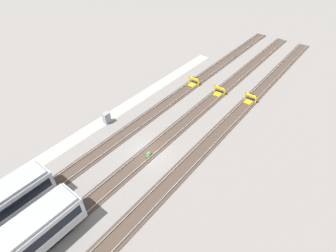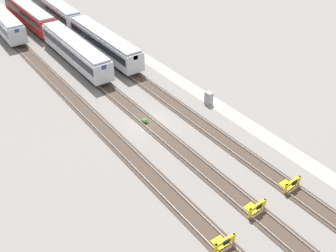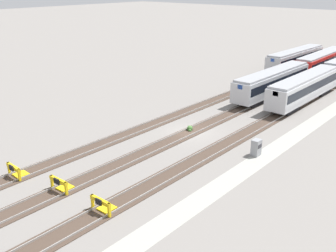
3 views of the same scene
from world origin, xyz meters
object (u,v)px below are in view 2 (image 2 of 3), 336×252
at_px(bumper_stop_near_inner_track, 255,208).
at_px(electrical_cabinet, 209,98).
at_px(subway_car_front_row_right_inner, 75,51).
at_px(weed_clump, 145,121).
at_px(subway_car_front_row_left_inner, 55,9).
at_px(bumper_stop_middle_track, 223,242).
at_px(subway_car_front_row_leftmost, 29,14).
at_px(bumper_stop_nearest_track, 290,184).
at_px(subway_car_front_row_centre, 104,43).
at_px(subway_car_front_row_rightmost, 2,20).

relative_size(bumper_stop_near_inner_track, electrical_cabinet, 1.25).
distance_m(subway_car_front_row_right_inner, weed_clump, 18.92).
distance_m(subway_car_front_row_left_inner, bumper_stop_middle_track, 56.77).
distance_m(bumper_stop_near_inner_track, bumper_stop_middle_track, 4.92).
distance_m(electrical_cabinet, weed_clump, 8.84).
distance_m(subway_car_front_row_left_inner, subway_car_front_row_right_inner, 19.51).
relative_size(subway_car_front_row_left_inner, bumper_stop_near_inner_track, 8.99).
relative_size(subway_car_front_row_left_inner, electrical_cabinet, 11.28).
bearing_deg(bumper_stop_middle_track, subway_car_front_row_left_inner, -9.71).
bearing_deg(subway_car_front_row_leftmost, bumper_stop_nearest_track, -175.02).
height_order(subway_car_front_row_right_inner, electrical_cabinet, subway_car_front_row_right_inner).
height_order(subway_car_front_row_centre, bumper_stop_middle_track, subway_car_front_row_centre).
xyz_separation_m(subway_car_front_row_right_inner, electrical_cabinet, (-19.98, -8.38, -1.24)).
height_order(subway_car_front_row_right_inner, subway_car_front_row_rightmost, same).
bearing_deg(subway_car_front_row_centre, subway_car_front_row_left_inner, -0.00).
relative_size(subway_car_front_row_centre, bumper_stop_near_inner_track, 8.97).
bearing_deg(subway_car_front_row_centre, weed_clump, 164.86).
xyz_separation_m(subway_car_front_row_centre, bumper_stop_middle_track, (-37.01, 9.57, -1.53)).
relative_size(subway_car_front_row_left_inner, subway_car_front_row_right_inner, 1.00).
height_order(bumper_stop_middle_track, electrical_cabinet, electrical_cabinet).
distance_m(bumper_stop_middle_track, weed_clump, 18.71).
bearing_deg(bumper_stop_nearest_track, bumper_stop_middle_track, 97.36).
bearing_deg(bumper_stop_middle_track, bumper_stop_near_inner_track, -77.20).
xyz_separation_m(subway_car_front_row_rightmost, bumper_stop_nearest_track, (-54.67, -9.60, -1.53)).
distance_m(subway_car_front_row_left_inner, bumper_stop_nearest_track, 54.71).
relative_size(bumper_stop_middle_track, electrical_cabinet, 1.25).
xyz_separation_m(subway_car_front_row_right_inner, weed_clump, (-18.84, 0.36, -1.80)).
height_order(subway_car_front_row_centre, bumper_stop_nearest_track, subway_car_front_row_centre).
xyz_separation_m(subway_car_front_row_leftmost, bumper_stop_nearest_track, (-54.85, -4.78, -1.53)).
bearing_deg(electrical_cabinet, subway_car_front_row_centre, 10.35).
distance_m(subway_car_front_row_left_inner, electrical_cabinet, 39.10).
height_order(subway_car_front_row_rightmost, bumper_stop_near_inner_track, subway_car_front_row_rightmost).
bearing_deg(subway_car_front_row_centre, subway_car_front_row_leftmost, 13.91).
distance_m(subway_car_front_row_centre, electrical_cabinet, 20.35).
bearing_deg(bumper_stop_middle_track, subway_car_front_row_leftmost, -4.93).
relative_size(bumper_stop_nearest_track, electrical_cabinet, 1.25).
bearing_deg(subway_car_front_row_leftmost, bumper_stop_near_inner_track, 179.95).
xyz_separation_m(subway_car_front_row_centre, bumper_stop_near_inner_track, (-35.92, 4.77, -1.53)).
bearing_deg(bumper_stop_near_inner_track, subway_car_front_row_rightmost, 4.98).
height_order(bumper_stop_nearest_track, bumper_stop_middle_track, same).
distance_m(subway_car_front_row_left_inner, subway_car_front_row_rightmost, 9.55).
distance_m(bumper_stop_near_inner_track, weed_clump, 17.09).
bearing_deg(bumper_stop_near_inner_track, electrical_cabinet, -27.86).
height_order(subway_car_front_row_left_inner, subway_car_front_row_rightmost, same).
height_order(subway_car_front_row_left_inner, weed_clump, subway_car_front_row_left_inner).
bearing_deg(electrical_cabinet, bumper_stop_nearest_track, 167.15).
xyz_separation_m(subway_car_front_row_left_inner, bumper_stop_middle_track, (-55.93, 9.57, -1.53)).
height_order(subway_car_front_row_leftmost, bumper_stop_nearest_track, subway_car_front_row_leftmost).
height_order(subway_car_front_row_centre, weed_clump, subway_car_front_row_centre).
xyz_separation_m(bumper_stop_nearest_track, weed_clump, (16.93, 5.14, -0.27)).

